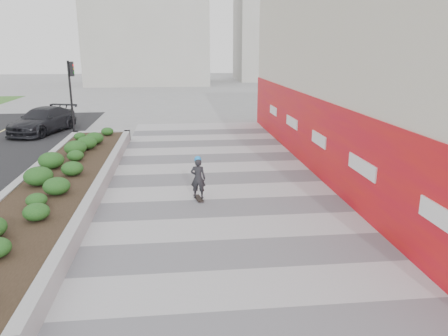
% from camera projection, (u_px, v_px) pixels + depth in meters
% --- Properties ---
extents(ground, '(160.00, 160.00, 0.00)m').
position_uv_depth(ground, '(252.00, 293.00, 9.02)').
color(ground, gray).
rests_on(ground, ground).
extents(walkway, '(8.00, 36.00, 0.01)m').
position_uv_depth(walkway, '(234.00, 233.00, 11.89)').
color(walkway, '#A8A8AD').
rests_on(walkway, ground).
extents(building, '(6.04, 24.08, 8.00)m').
position_uv_depth(building, '(389.00, 71.00, 17.29)').
color(building, beige).
rests_on(building, ground).
extents(planter, '(3.00, 18.00, 0.90)m').
position_uv_depth(planter, '(61.00, 182.00, 15.03)').
color(planter, '#9E9EA0').
rests_on(planter, ground).
extents(traffic_signal_near, '(0.33, 0.28, 4.20)m').
position_uv_depth(traffic_signal_near, '(71.00, 87.00, 24.28)').
color(traffic_signal_near, black).
rests_on(traffic_signal_near, ground).
extents(distant_bldg_north_l, '(16.00, 12.00, 20.00)m').
position_uv_depth(distant_bldg_north_l, '(147.00, 8.00, 58.51)').
color(distant_bldg_north_l, '#ADAAA3').
rests_on(distant_bldg_north_l, ground).
extents(manhole_cover, '(0.44, 0.44, 0.01)m').
position_uv_depth(manhole_cover, '(252.00, 233.00, 11.94)').
color(manhole_cover, '#595654').
rests_on(manhole_cover, ground).
extents(skateboarder, '(0.55, 0.74, 1.51)m').
position_uv_depth(skateboarder, '(198.00, 178.00, 14.31)').
color(skateboarder, beige).
rests_on(skateboarder, ground).
extents(car_dark, '(3.49, 5.47, 1.48)m').
position_uv_depth(car_dark, '(43.00, 121.00, 25.69)').
color(car_dark, black).
rests_on(car_dark, ground).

